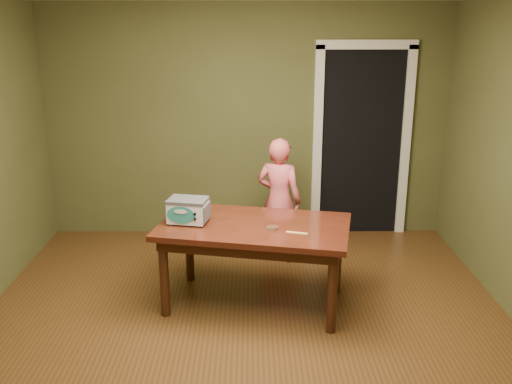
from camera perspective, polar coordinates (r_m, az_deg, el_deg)
floor at (r=4.54m, az=-1.10°, el=-15.37°), size 5.00×5.00×0.00m
room_shell at (r=3.90m, az=-1.24°, el=6.27°), size 4.52×5.02×2.61m
doorway at (r=6.87m, az=10.02°, el=5.29°), size 1.10×0.66×2.25m
dining_table at (r=4.89m, az=-0.18°, el=-4.32°), size 1.75×1.20×0.75m
toy_oven at (r=4.89m, az=-6.82°, el=-1.76°), size 0.38×0.29×0.21m
baking_pan at (r=4.74m, az=1.63°, el=-3.59°), size 0.10×0.10×0.02m
spatula at (r=4.66m, az=4.11°, el=-4.10°), size 0.18×0.07×0.01m
child at (r=5.82m, az=2.31°, el=-0.81°), size 0.55×0.47×1.29m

